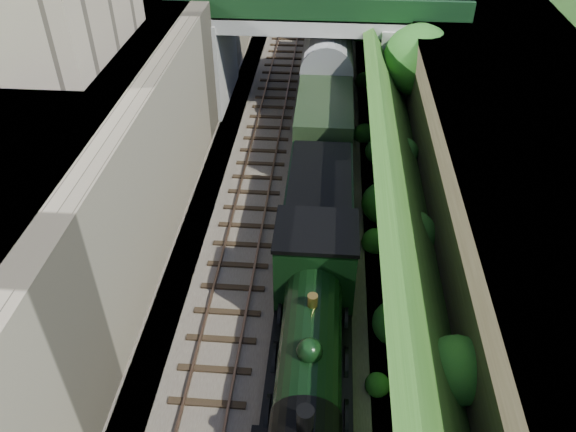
{
  "coord_description": "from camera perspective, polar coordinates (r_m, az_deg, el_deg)",
  "views": [
    {
      "loc": [
        1.4,
        -8.27,
        15.77
      ],
      "look_at": [
        0.0,
        9.32,
        2.26
      ],
      "focal_mm": 35.0,
      "sensor_mm": 36.0,
      "label": 1
    }
  ],
  "objects": [
    {
      "name": "embankment_slope",
      "position": [
        33.19,
        10.82,
        13.87
      ],
      "size": [
        4.4,
        90.78,
        6.56
      ],
      "color": "#1E4714",
      "rests_on": "ground"
    },
    {
      "name": "track_left",
      "position": [
        32.44,
        -2.05,
        8.81
      ],
      "size": [
        2.5,
        90.0,
        0.2
      ],
      "color": "black",
      "rests_on": "trackbed"
    },
    {
      "name": "building_near",
      "position": [
        25.71,
        -22.07,
        19.65
      ],
      "size": [
        4.0,
        8.0,
        4.0
      ],
      "primitive_type": "cube",
      "color": "gray",
      "rests_on": "street_plateau_left"
    },
    {
      "name": "tender",
      "position": [
        23.76,
        3.17,
        0.79
      ],
      "size": [
        2.7,
        6.0,
        3.05
      ],
      "color": "black",
      "rests_on": "trackbed"
    },
    {
      "name": "road_bridge",
      "position": [
        34.33,
        3.69,
        17.44
      ],
      "size": [
        16.0,
        6.4,
        7.25
      ],
      "color": "gray",
      "rests_on": "ground"
    },
    {
      "name": "street_plateau_left",
      "position": [
        32.53,
        -14.91,
        14.04
      ],
      "size": [
        6.0,
        90.0,
        7.0
      ],
      "primitive_type": "cube",
      "color": "#262628",
      "rests_on": "ground"
    },
    {
      "name": "retaining_wall",
      "position": [
        31.59,
        -8.7,
        14.15
      ],
      "size": [
        1.0,
        90.0,
        7.0
      ],
      "primitive_type": "cube",
      "color": "#756B56",
      "rests_on": "ground"
    },
    {
      "name": "track_right",
      "position": [
        32.26,
        3.68,
        8.58
      ],
      "size": [
        2.5,
        90.0,
        0.2
      ],
      "color": "black",
      "rests_on": "trackbed"
    },
    {
      "name": "street_plateau_right",
      "position": [
        32.02,
        19.25,
        12.08
      ],
      "size": [
        8.0,
        90.0,
        6.25
      ],
      "primitive_type": "cube",
      "color": "#262628",
      "rests_on": "ground"
    },
    {
      "name": "locomotive",
      "position": [
        18.16,
        2.35,
        -12.45
      ],
      "size": [
        3.1,
        10.23,
        3.83
      ],
      "color": "black",
      "rests_on": "trackbed"
    },
    {
      "name": "coach_front",
      "position": [
        34.52,
        3.96,
        13.92
      ],
      "size": [
        2.9,
        18.0,
        3.7
      ],
      "color": "black",
      "rests_on": "trackbed"
    },
    {
      "name": "tree",
      "position": [
        30.42,
        13.22,
        15.02
      ],
      "size": [
        3.6,
        3.8,
        6.6
      ],
      "color": "black",
      "rests_on": "ground"
    },
    {
      "name": "trackbed",
      "position": [
        32.36,
        1.52,
        8.45
      ],
      "size": [
        10.0,
        90.0,
        0.2
      ],
      "primitive_type": "cube",
      "color": "#473F38",
      "rests_on": "ground"
    }
  ]
}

